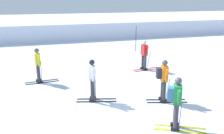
# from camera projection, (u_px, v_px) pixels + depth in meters

# --- Properties ---
(ground_plane) EXTENTS (120.00, 120.00, 0.00)m
(ground_plane) POSITION_uv_depth(u_px,v_px,m) (126.00, 126.00, 8.06)
(ground_plane) COLOR silver
(far_snow_ridge) EXTENTS (80.00, 6.09, 1.60)m
(far_snow_ridge) POSITION_uv_depth(u_px,v_px,m) (60.00, 30.00, 25.97)
(far_snow_ridge) COLOR silver
(far_snow_ridge) RESTS_ON ground
(skier_green) EXTENTS (1.59, 1.08, 1.71)m
(skier_green) POSITION_uv_depth(u_px,v_px,m) (176.00, 101.00, 7.63)
(skier_green) COLOR gold
(skier_green) RESTS_ON ground
(skier_orange) EXTENTS (1.64, 0.97, 1.71)m
(skier_orange) POSITION_uv_depth(u_px,v_px,m) (163.00, 79.00, 9.70)
(skier_orange) COLOR black
(skier_orange) RESTS_ON ground
(skier_red) EXTENTS (1.63, 1.00, 1.71)m
(skier_red) POSITION_uv_depth(u_px,v_px,m) (144.00, 54.00, 14.07)
(skier_red) COLOR red
(skier_red) RESTS_ON ground
(skier_white) EXTENTS (1.64, 0.97, 1.71)m
(skier_white) POSITION_uv_depth(u_px,v_px,m) (93.00, 79.00, 9.79)
(skier_white) COLOR black
(skier_white) RESTS_ON ground
(skier_yellow) EXTENTS (1.63, 1.00, 1.71)m
(skier_yellow) POSITION_uv_depth(u_px,v_px,m) (38.00, 64.00, 11.94)
(skier_yellow) COLOR black
(skier_yellow) RESTS_ON ground
(trail_marker_pole) EXTENTS (0.04, 0.04, 1.95)m
(trail_marker_pole) POSITION_uv_depth(u_px,v_px,m) (136.00, 39.00, 19.01)
(trail_marker_pole) COLOR black
(trail_marker_pole) RESTS_ON ground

